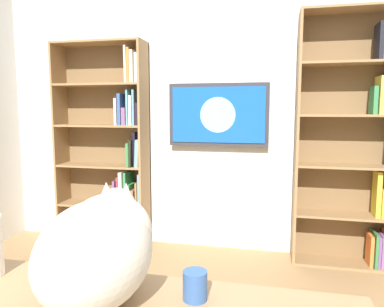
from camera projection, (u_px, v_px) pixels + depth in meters
The scene contains 6 objects.
wall_back at pixel (220, 111), 3.50m from camera, with size 4.52×0.06×2.70m, color silver.
bookshelf_left at pixel (363, 143), 3.10m from camera, with size 0.89×0.28×2.19m.
bookshelf_right at pixel (113, 151), 3.61m from camera, with size 0.92×0.28×2.01m.
wall_mounted_tv at pixel (219, 115), 3.42m from camera, with size 0.94×0.07×0.59m.
cat at pixel (100, 246), 1.16m from camera, with size 0.34×0.59×0.36m.
coffee_mug at pixel (195, 285), 1.18m from camera, with size 0.08×0.08×0.10m, color #335999.
Camera 1 is at (-0.52, 1.27, 1.36)m, focal length 34.03 mm.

